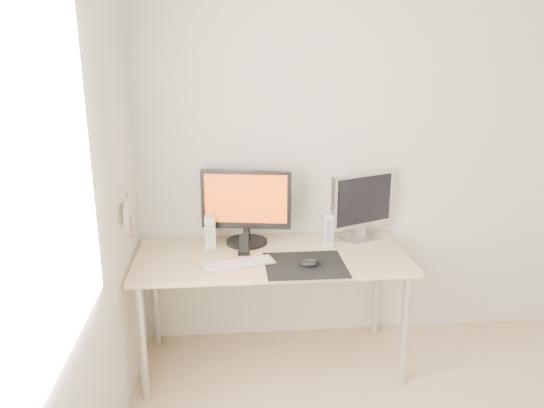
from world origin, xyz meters
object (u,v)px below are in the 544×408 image
speaker_left (210,232)px  speaker_right (328,229)px  main_monitor (246,204)px  phone_dock (244,248)px  second_monitor (362,203)px  desk (272,266)px  keyboard (238,264)px  mouse (310,263)px

speaker_left → speaker_right: (0.72, -0.02, 0.00)m
main_monitor → phone_dock: 0.28m
main_monitor → speaker_left: 0.27m
second_monitor → phone_dock: 0.80m
desk → keyboard: keyboard is taller
speaker_left → speaker_right: same height
desk → second_monitor: 0.70m
mouse → speaker_left: speaker_left is taller
main_monitor → speaker_right: (0.50, -0.06, -0.15)m
desk → main_monitor: 0.41m
desk → speaker_right: speaker_right is taller
speaker_right → phone_dock: bearing=-167.1°
speaker_right → keyboard: bearing=-153.9°
mouse → speaker_left: (-0.55, 0.36, 0.08)m
desk → speaker_left: bearing=157.7°
mouse → second_monitor: 0.61m
mouse → desk: mouse is taller
speaker_right → second_monitor: bearing=16.8°
speaker_left → phone_dock: 0.25m
speaker_right → keyboard: 0.63m
second_monitor → keyboard: size_ratio=1.00×
speaker_right → phone_dock: 0.54m
desk → phone_dock: 0.20m
mouse → speaker_right: (0.17, 0.34, 0.08)m
speaker_right → phone_dock: (-0.52, -0.12, -0.06)m
speaker_left → speaker_right: 0.72m
desk → phone_dock: size_ratio=12.78×
main_monitor → second_monitor: 0.73m
mouse → keyboard: (-0.40, 0.07, -0.02)m
mouse → speaker_left: size_ratio=0.56×
desk → keyboard: (-0.20, -0.14, 0.09)m
second_monitor → speaker_right: (-0.23, -0.07, -0.14)m
desk → speaker_right: 0.42m
mouse → phone_dock: size_ratio=0.89×
keyboard → phone_dock: (0.04, 0.16, 0.03)m
second_monitor → keyboard: (-0.79, -0.34, -0.23)m
desk → second_monitor: (0.59, 0.20, 0.32)m
mouse → second_monitor: second_monitor is taller
main_monitor → speaker_left: (-0.22, -0.04, -0.15)m
phone_dock → mouse: bearing=-32.0°
desk → mouse: bearing=-47.3°
main_monitor → keyboard: 0.42m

